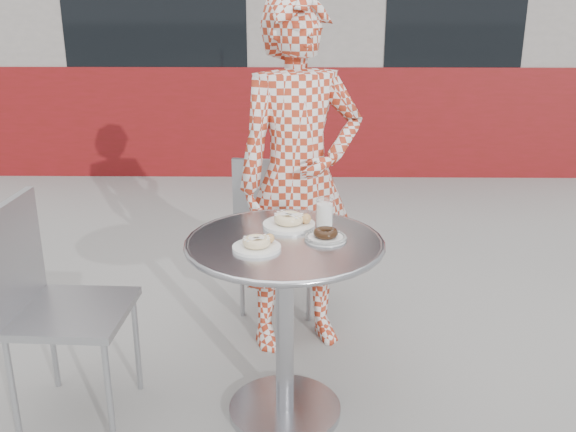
{
  "coord_description": "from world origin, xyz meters",
  "views": [
    {
      "loc": [
        0.04,
        -2.17,
        1.6
      ],
      "look_at": [
        0.01,
        0.1,
        0.82
      ],
      "focal_mm": 40.0,
      "sensor_mm": 36.0,
      "label": 1
    }
  ],
  "objects_px": {
    "chair_far": "(280,260)",
    "chair_left": "(74,353)",
    "seated_person": "(299,180)",
    "plate_far": "(290,221)",
    "plate_near": "(257,244)",
    "milk_cup": "(325,213)",
    "bistro_table": "(285,285)",
    "plate_checker": "(326,236)"
  },
  "relations": [
    {
      "from": "bistro_table",
      "to": "plate_checker",
      "type": "distance_m",
      "value": 0.25
    },
    {
      "from": "plate_checker",
      "to": "bistro_table",
      "type": "bearing_deg",
      "value": -175.02
    },
    {
      "from": "seated_person",
      "to": "plate_near",
      "type": "bearing_deg",
      "value": -121.3
    },
    {
      "from": "seated_person",
      "to": "milk_cup",
      "type": "height_order",
      "value": "seated_person"
    },
    {
      "from": "plate_near",
      "to": "plate_checker",
      "type": "xyz_separation_m",
      "value": [
        0.25,
        0.1,
        -0.01
      ]
    },
    {
      "from": "plate_checker",
      "to": "milk_cup",
      "type": "distance_m",
      "value": 0.16
    },
    {
      "from": "plate_far",
      "to": "plate_near",
      "type": "relative_size",
      "value": 1.18
    },
    {
      "from": "plate_near",
      "to": "milk_cup",
      "type": "relative_size",
      "value": 1.61
    },
    {
      "from": "chair_left",
      "to": "plate_far",
      "type": "xyz_separation_m",
      "value": [
        0.85,
        0.16,
        0.5
      ]
    },
    {
      "from": "bistro_table",
      "to": "milk_cup",
      "type": "xyz_separation_m",
      "value": [
        0.15,
        0.16,
        0.23
      ]
    },
    {
      "from": "chair_left",
      "to": "plate_checker",
      "type": "relative_size",
      "value": 5.65
    },
    {
      "from": "bistro_table",
      "to": "chair_far",
      "type": "distance_m",
      "value": 1.01
    },
    {
      "from": "plate_checker",
      "to": "chair_left",
      "type": "bearing_deg",
      "value": -178.51
    },
    {
      "from": "milk_cup",
      "to": "seated_person",
      "type": "bearing_deg",
      "value": 102.89
    },
    {
      "from": "chair_far",
      "to": "plate_near",
      "type": "bearing_deg",
      "value": 94.66
    },
    {
      "from": "seated_person",
      "to": "plate_far",
      "type": "xyz_separation_m",
      "value": [
        -0.04,
        -0.44,
        -0.04
      ]
    },
    {
      "from": "seated_person",
      "to": "plate_far",
      "type": "bearing_deg",
      "value": -113.58
    },
    {
      "from": "bistro_table",
      "to": "plate_near",
      "type": "bearing_deg",
      "value": -138.39
    },
    {
      "from": "plate_far",
      "to": "seated_person",
      "type": "bearing_deg",
      "value": 85.25
    },
    {
      "from": "plate_near",
      "to": "bistro_table",
      "type": "bearing_deg",
      "value": 41.61
    },
    {
      "from": "bistro_table",
      "to": "plate_far",
      "type": "height_order",
      "value": "plate_far"
    },
    {
      "from": "seated_person",
      "to": "plate_far",
      "type": "relative_size",
      "value": 7.97
    },
    {
      "from": "chair_far",
      "to": "milk_cup",
      "type": "height_order",
      "value": "same"
    },
    {
      "from": "chair_far",
      "to": "plate_checker",
      "type": "relative_size",
      "value": 5.43
    },
    {
      "from": "plate_far",
      "to": "milk_cup",
      "type": "xyz_separation_m",
      "value": [
        0.14,
        0.01,
        0.03
      ]
    },
    {
      "from": "bistro_table",
      "to": "chair_far",
      "type": "relative_size",
      "value": 0.88
    },
    {
      "from": "chair_left",
      "to": "plate_near",
      "type": "bearing_deg",
      "value": -93.11
    },
    {
      "from": "bistro_table",
      "to": "seated_person",
      "type": "relative_size",
      "value": 0.46
    },
    {
      "from": "chair_far",
      "to": "chair_left",
      "type": "xyz_separation_m",
      "value": [
        -0.78,
        -0.98,
        0.01
      ]
    },
    {
      "from": "plate_near",
      "to": "plate_checker",
      "type": "bearing_deg",
      "value": 21.61
    },
    {
      "from": "chair_left",
      "to": "plate_far",
      "type": "height_order",
      "value": "chair_left"
    },
    {
      "from": "milk_cup",
      "to": "chair_left",
      "type": "bearing_deg",
      "value": -169.78
    },
    {
      "from": "seated_person",
      "to": "milk_cup",
      "type": "bearing_deg",
      "value": -95.93
    },
    {
      "from": "plate_far",
      "to": "milk_cup",
      "type": "height_order",
      "value": "milk_cup"
    },
    {
      "from": "seated_person",
      "to": "plate_checker",
      "type": "height_order",
      "value": "seated_person"
    },
    {
      "from": "milk_cup",
      "to": "plate_checker",
      "type": "bearing_deg",
      "value": -90.64
    },
    {
      "from": "plate_far",
      "to": "plate_checker",
      "type": "height_order",
      "value": "plate_far"
    },
    {
      "from": "bistro_table",
      "to": "chair_left",
      "type": "xyz_separation_m",
      "value": [
        -0.83,
        -0.01,
        -0.29
      ]
    },
    {
      "from": "chair_far",
      "to": "milk_cup",
      "type": "bearing_deg",
      "value": 111.29
    },
    {
      "from": "chair_far",
      "to": "plate_far",
      "type": "relative_size",
      "value": 4.2
    },
    {
      "from": "plate_far",
      "to": "milk_cup",
      "type": "bearing_deg",
      "value": 6.31
    },
    {
      "from": "chair_far",
      "to": "seated_person",
      "type": "relative_size",
      "value": 0.53
    }
  ]
}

